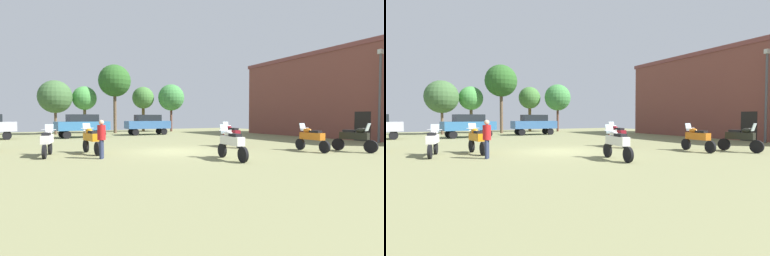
# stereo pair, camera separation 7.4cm
# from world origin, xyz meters

# --- Properties ---
(ground_plane) EXTENTS (44.00, 52.00, 0.02)m
(ground_plane) POSITION_xyz_m (0.00, 0.00, 0.01)
(ground_plane) COLOR #797B51
(brick_building) EXTENTS (6.12, 18.69, 7.50)m
(brick_building) POSITION_xyz_m (18.00, 2.59, 3.75)
(brick_building) COLOR brown
(brick_building) RESTS_ON ground
(motorcycle_1) EXTENTS (0.71, 2.13, 1.44)m
(motorcycle_1) POSITION_xyz_m (-5.80, 1.08, 0.73)
(motorcycle_1) COLOR black
(motorcycle_1) RESTS_ON ground
(motorcycle_3) EXTENTS (0.62, 2.19, 1.49)m
(motorcycle_3) POSITION_xyz_m (3.94, 0.41, 0.75)
(motorcycle_3) COLOR black
(motorcycle_3) RESTS_ON ground
(motorcycle_5) EXTENTS (0.68, 2.24, 1.47)m
(motorcycle_5) POSITION_xyz_m (-3.92, 1.11, 0.74)
(motorcycle_5) COLOR black
(motorcycle_5) RESTS_ON ground
(motorcycle_6) EXTENTS (0.69, 2.19, 1.47)m
(motorcycle_6) POSITION_xyz_m (7.98, -4.61, 0.74)
(motorcycle_6) COLOR black
(motorcycle_6) RESTS_ON ground
(motorcycle_7) EXTENTS (0.62, 2.20, 1.44)m
(motorcycle_7) POSITION_xyz_m (6.21, -3.40, 0.73)
(motorcycle_7) COLOR black
(motorcycle_7) RESTS_ON ground
(motorcycle_8) EXTENTS (0.62, 2.26, 1.45)m
(motorcycle_8) POSITION_xyz_m (0.81, -3.75, 0.74)
(motorcycle_8) COLOR black
(motorcycle_8) RESTS_ON ground
(car_2) EXTENTS (4.34, 1.90, 2.00)m
(car_2) POSITION_xyz_m (3.78, 13.89, 1.19)
(car_2) COLOR black
(car_2) RESTS_ON ground
(car_3) EXTENTS (4.51, 2.39, 2.00)m
(car_3) POSITION_xyz_m (-2.53, 12.98, 1.19)
(car_3) COLOR black
(car_3) RESTS_ON ground
(person_1) EXTENTS (0.46, 0.46, 1.65)m
(person_1) POSITION_xyz_m (-3.83, -0.83, 0.98)
(person_1) COLOR #242C47
(person_1) RESTS_ON ground
(tree_1) EXTENTS (2.65, 2.65, 5.45)m
(tree_1) POSITION_xyz_m (5.62, 20.30, 4.09)
(tree_1) COLOR brown
(tree_1) RESTS_ON ground
(tree_2) EXTENTS (3.32, 3.32, 5.49)m
(tree_2) POSITION_xyz_m (-4.21, 18.99, 3.84)
(tree_2) COLOR brown
(tree_2) RESTS_ON ground
(tree_3) EXTENTS (3.50, 3.50, 7.52)m
(tree_3) POSITION_xyz_m (1.71, 18.52, 5.74)
(tree_3) COLOR brown
(tree_3) RESTS_ON ground
(tree_5) EXTENTS (3.22, 3.22, 5.79)m
(tree_5) POSITION_xyz_m (8.71, 18.87, 4.18)
(tree_5) COLOR brown
(tree_5) RESTS_ON ground
(tree_6) EXTENTS (2.55, 2.55, 5.10)m
(tree_6) POSITION_xyz_m (-1.29, 19.68, 3.80)
(tree_6) COLOR brown
(tree_6) RESTS_ON ground
(lamp_post) EXTENTS (0.44, 0.24, 6.36)m
(lamp_post) POSITION_xyz_m (14.40, -2.43, 3.59)
(lamp_post) COLOR #47474C
(lamp_post) RESTS_ON ground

